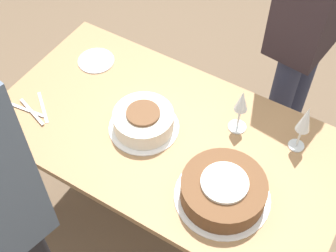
# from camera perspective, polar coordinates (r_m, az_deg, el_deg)

# --- Properties ---
(ground_plane) EXTENTS (12.00, 12.00, 0.00)m
(ground_plane) POSITION_cam_1_polar(r_m,az_deg,el_deg) (2.42, 0.00, -12.00)
(ground_plane) COLOR brown
(dining_table) EXTENTS (1.36, 0.73, 0.76)m
(dining_table) POSITION_cam_1_polar(r_m,az_deg,el_deg) (1.88, 0.00, -3.57)
(dining_table) COLOR #9E754C
(dining_table) RESTS_ON ground_plane
(cake_center_white) EXTENTS (0.27, 0.27, 0.09)m
(cake_center_white) POSITION_cam_1_polar(r_m,az_deg,el_deg) (1.76, -3.00, 0.64)
(cake_center_white) COLOR white
(cake_center_white) RESTS_ON dining_table
(cake_front_chocolate) EXTENTS (0.33, 0.33, 0.10)m
(cake_front_chocolate) POSITION_cam_1_polar(r_m,az_deg,el_deg) (1.59, 6.76, -7.78)
(cake_front_chocolate) COLOR white
(cake_front_chocolate) RESTS_ON dining_table
(wine_glass_near) EXTENTS (0.07, 0.07, 0.20)m
(wine_glass_near) POSITION_cam_1_polar(r_m,az_deg,el_deg) (1.71, 8.93, 2.67)
(wine_glass_near) COLOR silver
(wine_glass_near) RESTS_ON dining_table
(wine_glass_far) EXTENTS (0.06, 0.06, 0.22)m
(wine_glass_far) POSITION_cam_1_polar(r_m,az_deg,el_deg) (1.69, 16.37, 0.61)
(wine_glass_far) COLOR silver
(wine_glass_far) RESTS_ON dining_table
(dessert_plate_left) EXTENTS (0.16, 0.16, 0.01)m
(dessert_plate_left) POSITION_cam_1_polar(r_m,az_deg,el_deg) (2.06, -8.76, 7.87)
(dessert_plate_left) COLOR silver
(dessert_plate_left) RESTS_ON dining_table
(fork_pile) EXTENTS (0.20, 0.13, 0.01)m
(fork_pile) POSITION_cam_1_polar(r_m,az_deg,el_deg) (1.92, -16.07, 1.95)
(fork_pile) COLOR silver
(fork_pile) RESTS_ON dining_table
(person_watching) EXTENTS (0.26, 0.42, 1.68)m
(person_watching) POSITION_cam_1_polar(r_m,az_deg,el_deg) (2.02, 17.82, 14.40)
(person_watching) COLOR #2D334C
(person_watching) RESTS_ON ground_plane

